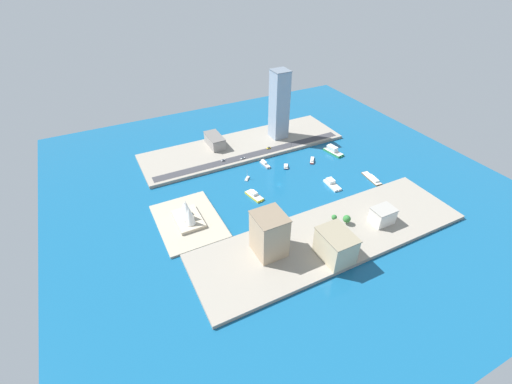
% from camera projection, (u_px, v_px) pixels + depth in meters
% --- Properties ---
extents(ground_plane, '(440.00, 440.00, 0.00)m').
position_uv_depth(ground_plane, '(279.00, 184.00, 354.33)').
color(ground_plane, '#145684').
extents(quay_west, '(70.00, 240.00, 3.35)m').
position_uv_depth(quay_west, '(331.00, 236.00, 291.21)').
color(quay_west, gray).
rests_on(quay_west, ground_plane).
extents(quay_east, '(70.00, 240.00, 3.35)m').
position_uv_depth(quay_east, '(243.00, 146.00, 415.47)').
color(quay_east, gray).
rests_on(quay_east, ground_plane).
extents(peninsula_point, '(71.73, 52.98, 2.00)m').
position_uv_depth(peninsula_point, '(189.00, 221.00, 307.02)').
color(peninsula_point, '#A89E89').
rests_on(peninsula_point, ground_plane).
extents(road_strip, '(10.96, 228.00, 0.15)m').
position_uv_depth(road_strip, '(253.00, 155.00, 396.13)').
color(road_strip, '#38383D').
rests_on(road_strip, quay_east).
extents(ferry_white_commuter, '(23.13, 9.24, 5.85)m').
position_uv_depth(ferry_white_commuter, '(332.00, 184.00, 351.74)').
color(ferry_white_commuter, silver).
rests_on(ferry_white_commuter, ground_plane).
extents(tugboat_red, '(14.06, 11.74, 3.53)m').
position_uv_depth(tugboat_red, '(312.00, 160.00, 390.18)').
color(tugboat_red, red).
rests_on(tugboat_red, ground_plane).
extents(sailboat_small_white, '(8.50, 8.18, 11.04)m').
position_uv_depth(sailboat_small_white, '(247.00, 178.00, 361.58)').
color(sailboat_small_white, white).
rests_on(sailboat_small_white, ground_plane).
extents(ferry_green_doubledeck, '(27.10, 12.90, 7.92)m').
position_uv_depth(ferry_green_doubledeck, '(333.00, 151.00, 404.56)').
color(ferry_green_doubledeck, '#2D8C4C').
rests_on(ferry_green_doubledeck, ground_plane).
extents(barge_flat_brown, '(27.00, 9.95, 3.32)m').
position_uv_depth(barge_flat_brown, '(372.00, 178.00, 361.01)').
color(barge_flat_brown, brown).
rests_on(barge_flat_brown, ground_plane).
extents(ferry_yellow_fast, '(22.60, 11.78, 5.14)m').
position_uv_depth(ferry_yellow_fast, '(254.00, 195.00, 336.60)').
color(ferry_yellow_fast, yellow).
rests_on(ferry_yellow_fast, ground_plane).
extents(patrol_launch_navy, '(11.39, 9.22, 3.22)m').
position_uv_depth(patrol_launch_navy, '(286.00, 166.00, 379.93)').
color(patrol_launch_navy, '#1E284C').
rests_on(patrol_launch_navy, ground_plane).
extents(yacht_sleek_gray, '(17.18, 5.76, 4.44)m').
position_uv_depth(yacht_sleek_gray, '(265.00, 164.00, 383.05)').
color(yacht_sleek_gray, '#999EA3').
rests_on(yacht_sleek_gray, ground_plane).
extents(carpark_squat_concrete, '(32.78, 15.88, 13.06)m').
position_uv_depth(carpark_squat_concrete, '(215.00, 141.00, 409.61)').
color(carpark_squat_concrete, gray).
rests_on(carpark_squat_concrete, quay_east).
extents(hotel_broad_white, '(15.01, 19.64, 14.59)m').
position_uv_depth(hotel_broad_white, '(382.00, 215.00, 298.40)').
color(hotel_broad_white, silver).
rests_on(hotel_broad_white, quay_west).
extents(tower_tall_glass, '(19.80, 19.04, 81.38)m').
position_uv_depth(tower_tall_glass, '(279.00, 105.00, 409.02)').
color(tower_tall_glass, '#8C9EB2').
rests_on(tower_tall_glass, quay_east).
extents(office_block_beige, '(29.15, 22.13, 23.57)m').
position_uv_depth(office_block_beige, '(336.00, 246.00, 263.08)').
color(office_block_beige, '#C6B793').
rests_on(office_block_beige, quay_west).
extents(apartment_midrise_tan, '(25.23, 23.36, 36.33)m').
position_uv_depth(apartment_midrise_tan, '(269.00, 234.00, 263.90)').
color(apartment_midrise_tan, tan).
rests_on(apartment_midrise_tan, quay_west).
extents(taxi_yellow_cab, '(2.14, 4.92, 1.72)m').
position_uv_depth(taxi_yellow_cab, '(269.00, 148.00, 406.78)').
color(taxi_yellow_cab, black).
rests_on(taxi_yellow_cab, road_strip).
extents(van_white, '(2.01, 4.87, 1.53)m').
position_uv_depth(van_white, '(243.00, 158.00, 388.15)').
color(van_white, black).
rests_on(van_white, road_strip).
extents(sedan_silver, '(2.04, 4.50, 1.63)m').
position_uv_depth(sedan_silver, '(223.00, 160.00, 384.18)').
color(sedan_silver, black).
rests_on(sedan_silver, road_strip).
extents(traffic_light_waterfront, '(0.36, 0.36, 6.50)m').
position_uv_depth(traffic_light_waterfront, '(291.00, 145.00, 405.71)').
color(traffic_light_waterfront, black).
rests_on(traffic_light_waterfront, quay_east).
extents(opera_landmark, '(33.07, 22.14, 21.70)m').
position_uv_depth(opera_landmark, '(187.00, 213.00, 301.85)').
color(opera_landmark, '#BCAD93').
rests_on(opera_landmark, peninsula_point).
extents(park_tree_cluster, '(11.67, 14.59, 8.73)m').
position_uv_depth(park_tree_cluster, '(344.00, 218.00, 297.96)').
color(park_tree_cluster, brown).
rests_on(park_tree_cluster, quay_west).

